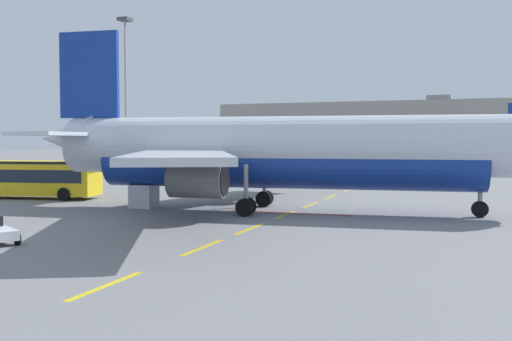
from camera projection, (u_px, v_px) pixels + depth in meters
apron_paint_markings at (341, 193)px, 51.17m from camera, size 8.00×93.57×0.01m
airliner_foreground at (277, 151)px, 37.79m from camera, size 34.81×34.37×12.20m
airliner_far_center at (282, 147)px, 129.62m from camera, size 24.43×22.63×9.52m
apron_shuttle_bus at (25, 176)px, 46.42m from camera, size 12.32×4.94×3.00m
uld_cargo_container at (144, 196)px, 40.03m from camera, size 1.71×1.67×1.60m
apron_light_mast_near at (126, 75)px, 88.03m from camera, size 1.80×1.80×23.01m
terminal_satellite at (386, 130)px, 154.57m from camera, size 88.54×18.37×16.01m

